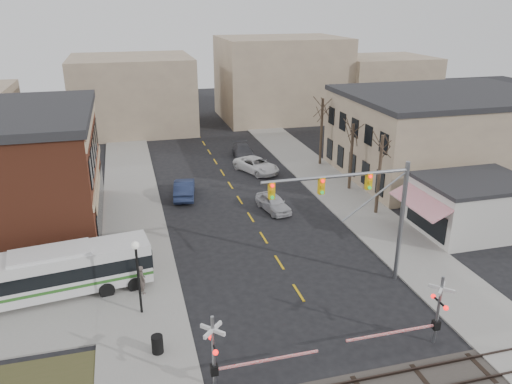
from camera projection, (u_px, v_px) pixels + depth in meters
ground at (310, 311)px, 29.16m from camera, size 160.00×160.00×0.00m
sidewalk_west at (132, 202)px, 44.89m from camera, size 5.00×60.00×0.12m
sidewalk_east at (328, 183)px, 49.47m from camera, size 5.00×60.00×0.12m
tan_building at (444, 134)px, 50.98m from camera, size 20.30×15.30×8.50m
awning_shop at (473, 206)px, 38.55m from camera, size 9.74×6.20×4.30m
tree_east_a at (379, 175)px, 41.26m from camera, size 0.28×0.28×6.75m
tree_east_b at (351, 157)px, 46.83m from camera, size 0.28×0.28×6.30m
tree_east_c at (321, 132)px, 53.93m from camera, size 0.28×0.28×7.20m
transit_bus at (53, 273)px, 29.96m from camera, size 11.79×4.05×2.98m
traffic_signal_mast at (365, 202)px, 29.90m from camera, size 9.26×0.30×8.00m
rr_crossing_west at (223, 353)px, 22.72m from camera, size 5.60×1.36×4.00m
rr_crossing_east at (431, 312)px, 25.69m from camera, size 5.60×1.36×4.00m
street_lamp at (137, 263)px, 27.70m from camera, size 0.44×0.44×4.55m
trash_bin at (157, 344)px, 25.40m from camera, size 0.60×0.60×0.98m
car_a at (273, 203)px, 42.87m from camera, size 2.51×4.52×1.45m
car_b at (184, 188)px, 45.83m from camera, size 2.55×5.30×1.67m
car_c at (256, 165)px, 52.54m from camera, size 4.59×6.04×1.52m
car_d at (243, 152)px, 57.19m from camera, size 2.41×5.32×1.51m
pedestrian_near at (142, 279)px, 30.46m from camera, size 0.64×0.78×1.86m
pedestrian_far at (129, 260)px, 33.02m from camera, size 0.93×0.95×1.54m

